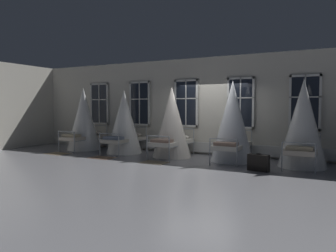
# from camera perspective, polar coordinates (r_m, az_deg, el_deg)

# --- Properties ---
(ground) EXTENTS (29.37, 29.37, 0.00)m
(ground) POSITION_cam_1_polar(r_m,az_deg,el_deg) (10.52, 5.70, -5.90)
(ground) COLOR slate
(back_wall_with_windows) EXTENTS (15.68, 0.10, 3.46)m
(back_wall_with_windows) POSITION_cam_1_polar(r_m,az_deg,el_deg) (11.56, 8.03, 3.54)
(back_wall_with_windows) COLOR beige
(back_wall_with_windows) RESTS_ON ground
(window_bank) EXTENTS (11.01, 0.10, 2.63)m
(window_bank) POSITION_cam_1_polar(r_m,az_deg,el_deg) (11.47, 7.80, -0.22)
(window_bank) COLOR black
(window_bank) RESTS_ON ground
(cot_first) EXTENTS (1.32, 1.91, 2.46)m
(cot_first) POSITION_cam_1_polar(r_m,az_deg,el_deg) (13.15, -14.76, 1.07)
(cot_first) COLOR #9EA3A8
(cot_first) RESTS_ON ground
(cot_second) EXTENTS (1.32, 1.91, 2.31)m
(cot_second) POSITION_cam_1_polar(r_m,az_deg,el_deg) (11.93, -7.80, 0.59)
(cot_second) COLOR #9EA3A8
(cot_second) RESTS_ON ground
(cot_third) EXTENTS (1.32, 1.91, 2.39)m
(cot_third) POSITION_cam_1_polar(r_m,az_deg,el_deg) (10.87, 0.67, 0.53)
(cot_third) COLOR #9EA3A8
(cot_third) RESTS_ON ground
(cot_fourth) EXTENTS (1.32, 1.90, 2.52)m
(cot_fourth) POSITION_cam_1_polar(r_m,az_deg,el_deg) (10.19, 11.36, 0.63)
(cot_fourth) COLOR #9EA3A8
(cot_fourth) RESTS_ON ground
(cot_fifth) EXTENTS (1.32, 1.91, 2.50)m
(cot_fifth) POSITION_cam_1_polar(r_m,az_deg,el_deg) (9.79, 22.87, 0.25)
(cot_fifth) COLOR #9EA3A8
(cot_fifth) RESTS_ON ground
(rug_first) EXTENTS (0.83, 0.60, 0.01)m
(rug_first) POSITION_cam_1_polar(r_m,az_deg,el_deg) (12.32, -19.03, -4.68)
(rug_first) COLOR #8E7A5B
(rug_first) RESTS_ON ground
(rug_second) EXTENTS (0.81, 0.57, 0.01)m
(rug_second) POSITION_cam_1_polar(r_m,az_deg,el_deg) (10.97, -11.69, -5.54)
(rug_second) COLOR brown
(rug_second) RESTS_ON ground
(rug_third) EXTENTS (0.81, 0.57, 0.01)m
(rug_third) POSITION_cam_1_polar(r_m,az_deg,el_deg) (9.85, -2.47, -6.50)
(rug_third) COLOR brown
(rug_third) RESTS_ON ground
(suitcase_dark) EXTENTS (0.59, 0.30, 0.47)m
(suitcase_dark) POSITION_cam_1_polar(r_m,az_deg,el_deg) (8.90, 15.77, -6.29)
(suitcase_dark) COLOR black
(suitcase_dark) RESTS_ON ground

